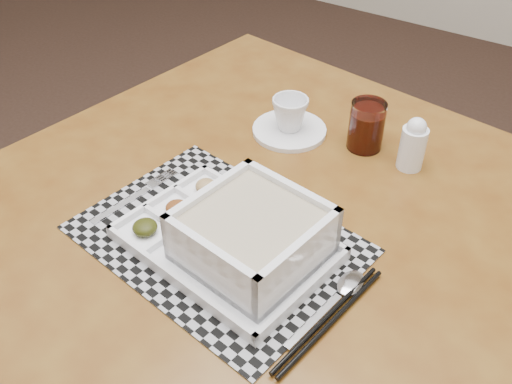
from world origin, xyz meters
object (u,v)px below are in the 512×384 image
creamer_bottle (413,144)px  dining_table (267,244)px  cup (290,114)px  juice_glass (366,127)px  serving_tray (245,238)px

creamer_bottle → dining_table: bearing=-120.8°
cup → juice_glass: juice_glass is taller
juice_glass → creamer_bottle: creamer_bottle is taller
creamer_bottle → juice_glass: bearing=173.2°
dining_table → cup: bearing=112.4°
dining_table → cup: cup is taller
dining_table → cup: (-0.09, 0.23, 0.12)m
cup → juice_glass: size_ratio=0.75×
serving_tray → juice_glass: serving_tray is taller
dining_table → juice_glass: 0.30m
cup → juice_glass: (0.15, 0.04, 0.00)m
cup → serving_tray: bearing=-66.9°
juice_glass → creamer_bottle: size_ratio=0.93×
dining_table → serving_tray: bearing=-74.9°
dining_table → juice_glass: (0.05, 0.27, 0.12)m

